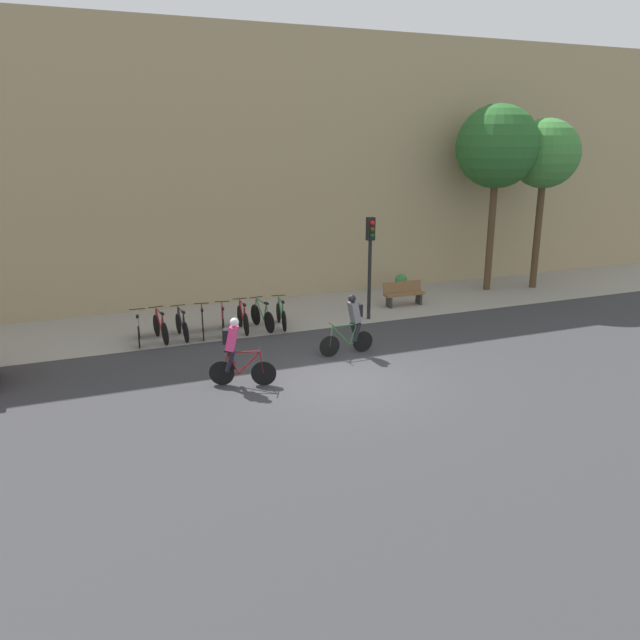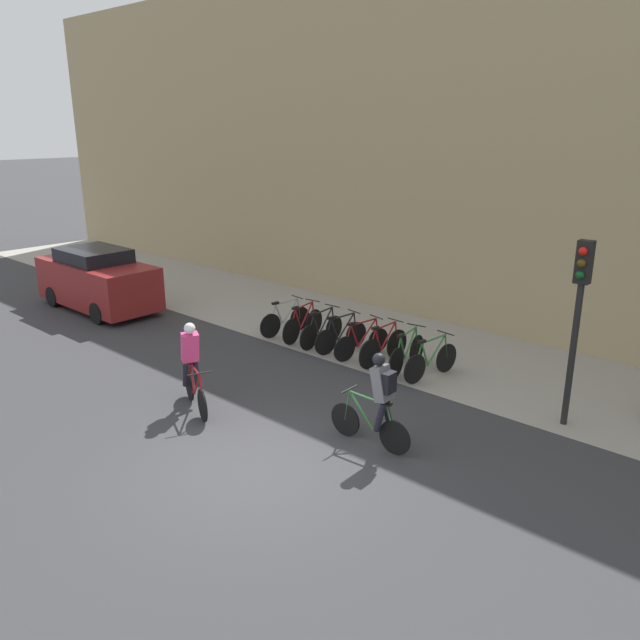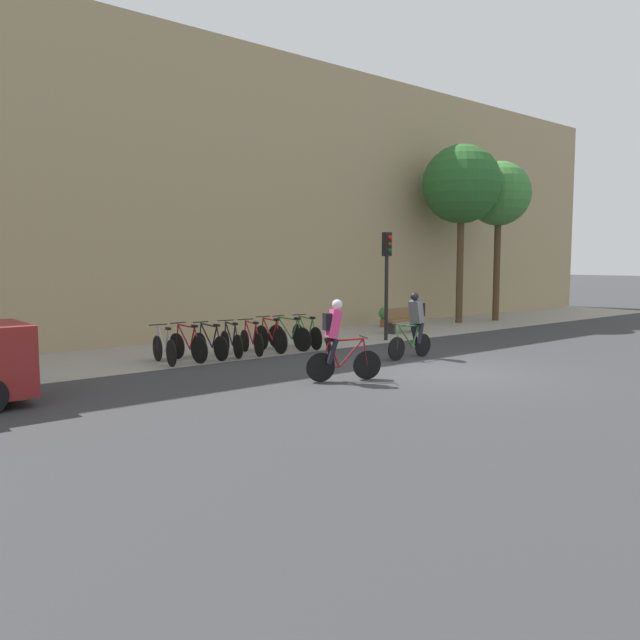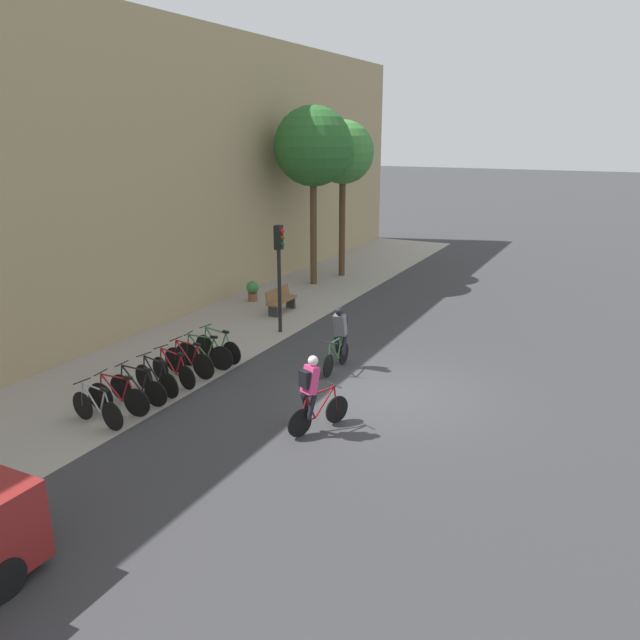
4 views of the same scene
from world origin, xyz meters
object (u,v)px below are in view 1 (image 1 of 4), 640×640
parked_bike_6 (262,317)px  bench (404,293)px  parked_bike_2 (182,326)px  traffic_light_pole (370,249)px  potted_plant (401,282)px  parked_bike_3 (203,324)px  parked_bike_0 (139,330)px  parked_bike_1 (161,328)px  cyclist_pink (235,349)px  cyclist_grey (352,322)px  parked_bike_7 (281,315)px  parked_bike_4 (223,322)px  parked_bike_5 (243,319)px

parked_bike_6 → bench: size_ratio=1.10×
parked_bike_2 → traffic_light_pole: size_ratio=0.48×
traffic_light_pole → potted_plant: size_ratio=4.47×
parked_bike_3 → parked_bike_6: (1.95, -0.00, 0.02)m
parked_bike_0 → parked_bike_1: parked_bike_1 is taller
cyclist_pink → cyclist_grey: (3.73, 1.11, 0.00)m
parked_bike_3 → parked_bike_7: (2.60, -0.00, 0.01)m
parked_bike_0 → parked_bike_1: bearing=0.0°
parked_bike_1 → parked_bike_3: size_ratio=1.05×
parked_bike_3 → parked_bike_0: bearing=-180.0°
bench → parked_bike_7: bearing=-170.0°
parked_bike_0 → parked_bike_7: size_ratio=0.97×
cyclist_pink → potted_plant: (8.69, 7.08, -0.51)m
potted_plant → cyclist_pink: bearing=-140.8°
parked_bike_1 → parked_bike_4: parked_bike_1 is taller
parked_bike_0 → parked_bike_5: 3.25m
parked_bike_6 → parked_bike_7: (0.65, -0.00, -0.01)m
traffic_light_pole → parked_bike_6: bearing=176.1°
parked_bike_4 → parked_bike_7: (1.95, 0.00, 0.01)m
parked_bike_1 → parked_bike_5: parked_bike_5 is taller
parked_bike_1 → bench: parked_bike_1 is taller
cyclist_grey → parked_bike_0: (-5.57, 3.32, -0.55)m
parked_bike_5 → traffic_light_pole: (4.39, -0.26, 2.00)m
cyclist_grey → parked_bike_3: cyclist_grey is taller
bench → parked_bike_2: bearing=-173.9°
parked_bike_5 → potted_plant: size_ratio=2.18×
parked_bike_0 → traffic_light_pole: (7.64, -0.26, 2.02)m
parked_bike_1 → bench: bearing=5.7°
parked_bike_0 → cyclist_grey: bearing=-30.8°
cyclist_grey → traffic_light_pole: size_ratio=0.50×
cyclist_grey → potted_plant: (4.96, 5.98, -0.51)m
parked_bike_7 → traffic_light_pole: 3.70m
cyclist_pink → parked_bike_6: (2.06, 4.42, -0.54)m
parked_bike_7 → potted_plant: size_ratio=2.20×
bench → potted_plant: bench is taller
parked_bike_5 → bench: parked_bike_5 is taller
parked_bike_1 → potted_plant: bearing=15.1°
parked_bike_3 → parked_bike_5: 1.30m
potted_plant → parked_bike_1: bearing=-164.9°
parked_bike_5 → cyclist_grey: bearing=-55.0°
parked_bike_1 → parked_bike_6: bearing=-0.0°
parked_bike_1 → potted_plant: parked_bike_1 is taller
parked_bike_5 → parked_bike_7: size_ratio=0.99×
parked_bike_6 → parked_bike_0: bearing=180.0°
parked_bike_2 → parked_bike_6: parked_bike_6 is taller
parked_bike_2 → parked_bike_5: parked_bike_5 is taller
parked_bike_7 → parked_bike_6: bearing=180.0°
parked_bike_2 → parked_bike_4: parked_bike_2 is taller
bench → cyclist_grey: bearing=-134.0°
cyclist_pink → parked_bike_2: (-0.54, 4.42, -0.55)m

